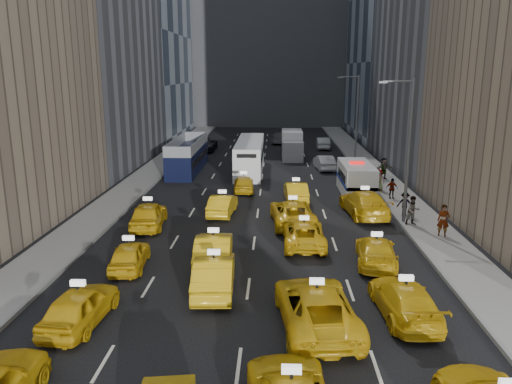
# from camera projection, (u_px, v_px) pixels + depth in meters

# --- Properties ---
(ground) EXTENTS (160.00, 160.00, 0.00)m
(ground) POSITION_uv_depth(u_px,v_px,m) (246.00, 309.00, 20.24)
(ground) COLOR black
(ground) RESTS_ON ground
(sidewalk_west) EXTENTS (3.00, 90.00, 0.15)m
(sidewalk_west) POSITION_uv_depth(u_px,v_px,m) (146.00, 177.00, 44.88)
(sidewalk_west) COLOR gray
(sidewalk_west) RESTS_ON ground
(sidewalk_east) EXTENTS (3.00, 90.00, 0.15)m
(sidewalk_east) POSITION_uv_depth(u_px,v_px,m) (380.00, 179.00, 44.10)
(sidewalk_east) COLOR gray
(sidewalk_east) RESTS_ON ground
(curb_west) EXTENTS (0.15, 90.00, 0.18)m
(curb_west) POSITION_uv_depth(u_px,v_px,m) (161.00, 177.00, 44.82)
(curb_west) COLOR slate
(curb_west) RESTS_ON ground
(curb_east) EXTENTS (0.15, 90.00, 0.18)m
(curb_east) POSITION_uv_depth(u_px,v_px,m) (364.00, 179.00, 44.15)
(curb_east) COLOR slate
(curb_east) RESTS_ON ground
(building_backdrop) EXTENTS (30.00, 12.00, 40.00)m
(building_backdrop) POSITION_uv_depth(u_px,v_px,m) (270.00, 7.00, 85.37)
(building_backdrop) COLOR slate
(building_backdrop) RESTS_ON ground
(streetlight_near) EXTENTS (2.15, 0.22, 9.00)m
(streetlight_near) POSITION_uv_depth(u_px,v_px,m) (407.00, 146.00, 30.38)
(streetlight_near) COLOR #595B60
(streetlight_near) RESTS_ON ground
(streetlight_far) EXTENTS (2.15, 0.22, 9.00)m
(streetlight_far) POSITION_uv_depth(u_px,v_px,m) (356.00, 117.00, 49.79)
(streetlight_far) COLOR #595B60
(streetlight_far) RESTS_ON ground
(taxi_4) EXTENTS (2.10, 4.44, 1.47)m
(taxi_4) POSITION_uv_depth(u_px,v_px,m) (80.00, 306.00, 18.91)
(taxi_4) COLOR gold
(taxi_4) RESTS_ON ground
(taxi_5) EXTENTS (1.93, 4.87, 1.58)m
(taxi_5) POSITION_uv_depth(u_px,v_px,m) (214.00, 274.00, 21.80)
(taxi_5) COLOR gold
(taxi_5) RESTS_ON ground
(taxi_6) EXTENTS (3.30, 6.08, 1.62)m
(taxi_6) POSITION_uv_depth(u_px,v_px,m) (316.00, 307.00, 18.71)
(taxi_6) COLOR gold
(taxi_6) RESTS_ON ground
(taxi_7) EXTENTS (2.28, 4.99, 1.41)m
(taxi_7) POSITION_uv_depth(u_px,v_px,m) (405.00, 300.00, 19.49)
(taxi_7) COLOR gold
(taxi_7) RESTS_ON ground
(taxi_8) EXTENTS (1.89, 4.02, 1.33)m
(taxi_8) POSITION_uv_depth(u_px,v_px,m) (130.00, 255.00, 24.32)
(taxi_8) COLOR gold
(taxi_8) RESTS_ON ground
(taxi_9) EXTENTS (2.01, 5.03, 1.63)m
(taxi_9) POSITION_uv_depth(u_px,v_px,m) (214.00, 250.00, 24.59)
(taxi_9) COLOR gold
(taxi_9) RESTS_ON ground
(taxi_10) EXTENTS (2.28, 4.87, 1.35)m
(taxi_10) POSITION_uv_depth(u_px,v_px,m) (304.00, 233.00, 27.55)
(taxi_10) COLOR gold
(taxi_10) RESTS_ON ground
(taxi_11) EXTENTS (2.42, 4.83, 1.34)m
(taxi_11) POSITION_uv_depth(u_px,v_px,m) (376.00, 251.00, 24.84)
(taxi_11) COLOR gold
(taxi_11) RESTS_ON ground
(taxi_12) EXTENTS (2.29, 4.83, 1.60)m
(taxi_12) POSITION_uv_depth(u_px,v_px,m) (149.00, 215.00, 30.68)
(taxi_12) COLOR gold
(taxi_12) RESTS_ON ground
(taxi_13) EXTENTS (1.78, 4.26, 1.37)m
(taxi_13) POSITION_uv_depth(u_px,v_px,m) (223.00, 205.00, 33.40)
(taxi_13) COLOR gold
(taxi_13) RESTS_ON ground
(taxi_14) EXTENTS (3.00, 5.69, 1.53)m
(taxi_14) POSITION_uv_depth(u_px,v_px,m) (293.00, 213.00, 31.23)
(taxi_14) COLOR gold
(taxi_14) RESTS_ON ground
(taxi_15) EXTENTS (2.95, 5.96, 1.67)m
(taxi_15) POSITION_uv_depth(u_px,v_px,m) (364.00, 203.00, 33.18)
(taxi_15) COLOR gold
(taxi_15) RESTS_ON ground
(taxi_16) EXTENTS (1.79, 3.97, 1.32)m
(taxi_16) POSITION_uv_depth(u_px,v_px,m) (244.00, 183.00, 39.71)
(taxi_16) COLOR gold
(taxi_16) RESTS_ON ground
(taxi_17) EXTENTS (1.78, 4.45, 1.44)m
(taxi_17) POSITION_uv_depth(u_px,v_px,m) (296.00, 192.00, 36.80)
(taxi_17) COLOR gold
(taxi_17) RESTS_ON ground
(nypd_van) EXTENTS (2.67, 6.11, 2.57)m
(nypd_van) POSITION_uv_depth(u_px,v_px,m) (356.00, 179.00, 38.92)
(nypd_van) COLOR silver
(nypd_van) RESTS_ON ground
(double_decker) EXTENTS (2.73, 10.66, 3.08)m
(double_decker) POSITION_uv_depth(u_px,v_px,m) (188.00, 155.00, 47.77)
(double_decker) COLOR black
(double_decker) RESTS_ON ground
(city_bus) EXTENTS (3.07, 11.58, 2.96)m
(city_bus) POSITION_uv_depth(u_px,v_px,m) (250.00, 156.00, 47.64)
(city_bus) COLOR silver
(city_bus) RESTS_ON ground
(box_truck) EXTENTS (2.87, 6.64, 2.94)m
(box_truck) POSITION_uv_depth(u_px,v_px,m) (292.00, 145.00, 54.88)
(box_truck) COLOR silver
(box_truck) RESTS_ON ground
(misc_car_0) EXTENTS (1.94, 4.44, 1.42)m
(misc_car_0) POSITION_uv_depth(u_px,v_px,m) (324.00, 162.00, 48.48)
(misc_car_0) COLOR #ADB1B5
(misc_car_0) RESTS_ON ground
(misc_car_1) EXTENTS (2.71, 5.83, 1.62)m
(misc_car_1) POSITION_uv_depth(u_px,v_px,m) (204.00, 144.00, 59.92)
(misc_car_1) COLOR black
(misc_car_1) RESTS_ON ground
(misc_car_2) EXTENTS (2.49, 5.24, 1.48)m
(misc_car_2) POSITION_uv_depth(u_px,v_px,m) (280.00, 138.00, 66.16)
(misc_car_2) COLOR slate
(misc_car_2) RESTS_ON ground
(misc_car_3) EXTENTS (2.59, 5.07, 1.65)m
(misc_car_3) POSITION_uv_depth(u_px,v_px,m) (247.00, 140.00, 63.61)
(misc_car_3) COLOR black
(misc_car_3) RESTS_ON ground
(misc_car_4) EXTENTS (1.62, 4.40, 1.44)m
(misc_car_4) POSITION_uv_depth(u_px,v_px,m) (323.00, 143.00, 61.30)
(misc_car_4) COLOR #9DA0A4
(misc_car_4) RESTS_ON ground
(pedestrian_0) EXTENTS (0.78, 0.63, 1.85)m
(pedestrian_0) POSITION_uv_depth(u_px,v_px,m) (443.00, 220.00, 28.52)
(pedestrian_0) COLOR gray
(pedestrian_0) RESTS_ON sidewalk_east
(pedestrian_1) EXTENTS (0.94, 0.60, 1.81)m
(pedestrian_1) POSITION_uv_depth(u_px,v_px,m) (413.00, 211.00, 30.64)
(pedestrian_1) COLOR gray
(pedestrian_1) RESTS_ON sidewalk_east
(pedestrian_2) EXTENTS (1.09, 0.66, 1.57)m
(pedestrian_2) POSITION_uv_depth(u_px,v_px,m) (405.00, 204.00, 32.60)
(pedestrian_2) COLOR gray
(pedestrian_2) RESTS_ON sidewalk_east
(pedestrian_3) EXTENTS (0.92, 0.47, 1.53)m
(pedestrian_3) POSITION_uv_depth(u_px,v_px,m) (392.00, 188.00, 36.94)
(pedestrian_3) COLOR gray
(pedestrian_3) RESTS_ON sidewalk_east
(pedestrian_4) EXTENTS (0.92, 0.69, 1.68)m
(pedestrian_4) POSITION_uv_depth(u_px,v_px,m) (379.00, 180.00, 39.46)
(pedestrian_4) COLOR gray
(pedestrian_4) RESTS_ON sidewalk_east
(pedestrian_5) EXTENTS (1.81, 1.20, 1.90)m
(pedestrian_5) POSITION_uv_depth(u_px,v_px,m) (384.00, 169.00, 43.42)
(pedestrian_5) COLOR gray
(pedestrian_5) RESTS_ON sidewalk_east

